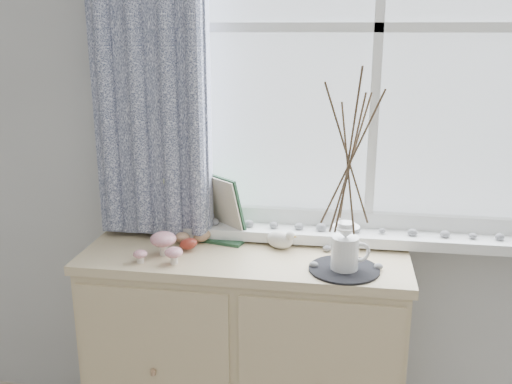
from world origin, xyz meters
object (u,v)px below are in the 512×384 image
sideboard (245,354)px  toadstool_cluster (163,244)px  twig_pitcher (349,155)px  botanical_book (203,209)px

sideboard → toadstool_cluster: bearing=-162.4°
sideboard → twig_pitcher: twig_pitcher is taller
sideboard → botanical_book: size_ratio=3.18×
toadstool_cluster → sideboard: bearing=17.6°
botanical_book → twig_pitcher: (0.54, -0.20, 0.27)m
toadstool_cluster → twig_pitcher: bearing=-1.0°
sideboard → botanical_book: botanical_book is taller
botanical_book → toadstool_cluster: (-0.10, -0.19, -0.08)m
sideboard → botanical_book: (-0.18, 0.10, 0.56)m
sideboard → botanical_book: 0.59m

